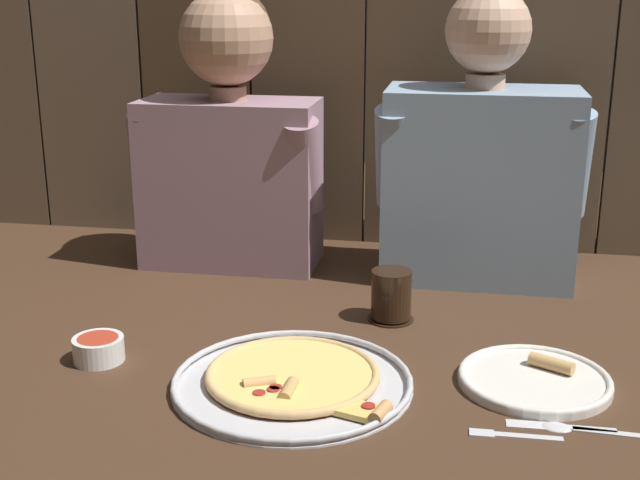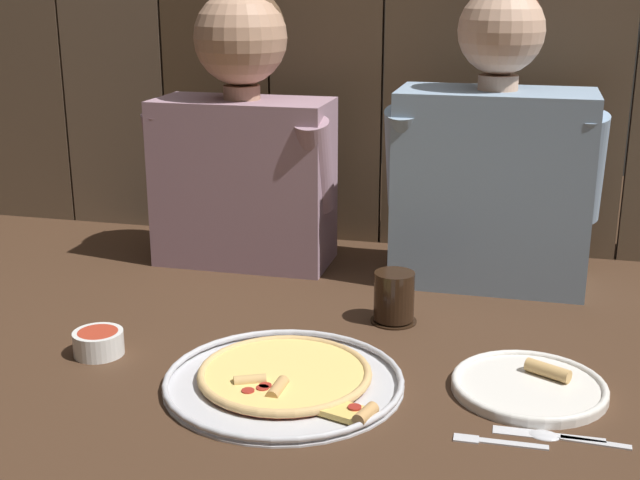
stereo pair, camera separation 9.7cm
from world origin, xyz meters
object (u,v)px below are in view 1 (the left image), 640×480
Objects in this scene: diner_left at (229,134)px; diner_right at (481,153)px; pizza_tray at (293,379)px; drinking_glass at (391,296)px; dinner_plate at (535,379)px; dipping_bowl at (98,348)px.

diner_right is at bearing -0.12° from diner_left.
diner_right is (0.28, 0.57, 0.26)m from pizza_tray.
drinking_glass is 0.16× the size of diner_left.
diner_right reaches higher than drinking_glass.
pizza_tray is 3.92× the size of drinking_glass.
drinking_glass reaches higher than dinner_plate.
diner_left reaches higher than pizza_tray.
pizza_tray is 1.58× the size of dinner_plate.
diner_left is at bearing 179.88° from diner_right.
dinner_plate is at bearing 10.40° from pizza_tray.
diner_left reaches higher than drinking_glass.
pizza_tray is at bearing -116.20° from diner_right.
diner_left is 0.99× the size of diner_right.
dipping_bowl reaches higher than dinner_plate.
diner_right is (-0.10, 0.50, 0.26)m from dinner_plate.
dinner_plate is 0.86m from diner_left.
drinking_glass is at bearing -119.27° from diner_right.
diner_right is (0.54, -0.00, -0.02)m from diner_left.
drinking_glass is 0.39m from diner_right.
pizza_tray is 0.38m from dinner_plate.
dinner_plate is 0.58m from diner_right.
diner_left is at bearing 114.31° from pizza_tray.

